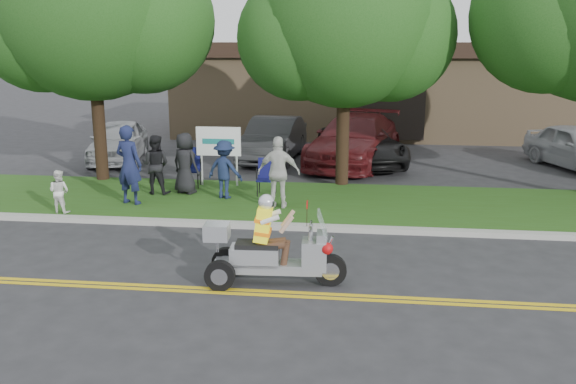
# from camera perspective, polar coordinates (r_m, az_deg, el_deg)

# --- Properties ---
(ground) EXTENTS (120.00, 120.00, 0.00)m
(ground) POSITION_cam_1_polar(r_m,az_deg,el_deg) (10.56, 0.92, -8.52)
(ground) COLOR #28282B
(ground) RESTS_ON ground
(centerline_near) EXTENTS (60.00, 0.10, 0.01)m
(centerline_near) POSITION_cam_1_polar(r_m,az_deg,el_deg) (10.03, 0.57, -9.74)
(centerline_near) COLOR gold
(centerline_near) RESTS_ON ground
(centerline_far) EXTENTS (60.00, 0.10, 0.01)m
(centerline_far) POSITION_cam_1_polar(r_m,az_deg,el_deg) (10.17, 0.67, -9.38)
(centerline_far) COLOR gold
(centerline_far) RESTS_ON ground
(curb) EXTENTS (60.00, 0.25, 0.12)m
(curb) POSITION_cam_1_polar(r_m,az_deg,el_deg) (13.40, 2.28, -3.33)
(curb) COLOR #A8A89E
(curb) RESTS_ON ground
(grass_verge) EXTENTS (60.00, 4.00, 0.10)m
(grass_verge) POSITION_cam_1_polar(r_m,az_deg,el_deg) (15.46, 2.93, -1.01)
(grass_verge) COLOR #284E14
(grass_verge) RESTS_ON ground
(commercial_building) EXTENTS (18.00, 8.20, 4.00)m
(commercial_building) POSITION_cam_1_polar(r_m,az_deg,el_deg) (28.78, 8.97, 9.71)
(commercial_building) COLOR #9E7F5B
(commercial_building) RESTS_ON ground
(tree_left) EXTENTS (6.62, 5.40, 7.78)m
(tree_left) POSITION_cam_1_polar(r_m,az_deg,el_deg) (18.34, -17.77, 15.83)
(tree_left) COLOR #332114
(tree_left) RESTS_ON ground
(tree_mid) EXTENTS (5.88, 4.80, 7.05)m
(tree_mid) POSITION_cam_1_polar(r_m,az_deg,el_deg) (16.96, 5.55, 15.21)
(tree_mid) COLOR #332114
(tree_mid) RESTS_ON ground
(business_sign) EXTENTS (1.25, 0.06, 1.75)m
(business_sign) POSITION_cam_1_polar(r_m,az_deg,el_deg) (17.00, -6.51, 4.43)
(business_sign) COLOR silver
(business_sign) RESTS_ON ground
(trike_scooter) EXTENTS (2.41, 0.82, 1.58)m
(trike_scooter) POSITION_cam_1_polar(r_m,az_deg,el_deg) (10.34, -1.83, -5.74)
(trike_scooter) COLOR black
(trike_scooter) RESTS_ON ground
(lawn_chair_a) EXTENTS (0.62, 0.63, 1.06)m
(lawn_chair_a) POSITION_cam_1_polar(r_m,az_deg,el_deg) (17.17, -9.09, 2.55)
(lawn_chair_a) COLOR black
(lawn_chair_a) RESTS_ON grass_verge
(lawn_chair_b) EXTENTS (0.51, 0.53, 0.95)m
(lawn_chair_b) POSITION_cam_1_polar(r_m,az_deg,el_deg) (16.02, -1.98, 1.67)
(lawn_chair_b) COLOR black
(lawn_chair_b) RESTS_ON grass_verge
(spectator_adult_left) EXTENTS (0.82, 0.66, 1.96)m
(spectator_adult_left) POSITION_cam_1_polar(r_m,az_deg,el_deg) (15.48, -14.65, 2.49)
(spectator_adult_left) COLOR #181E44
(spectator_adult_left) RESTS_ON grass_verge
(spectator_adult_mid) EXTENTS (0.80, 0.64, 1.57)m
(spectator_adult_mid) POSITION_cam_1_polar(r_m,az_deg,el_deg) (16.39, -12.29, 2.53)
(spectator_adult_mid) COLOR black
(spectator_adult_mid) RESTS_ON grass_verge
(spectator_adult_right) EXTENTS (1.02, 0.43, 1.74)m
(spectator_adult_right) POSITION_cam_1_polar(r_m,az_deg,el_deg) (14.62, -0.86, 1.84)
(spectator_adult_right) COLOR silver
(spectator_adult_right) RESTS_ON grass_verge
(spectator_chair_a) EXTENTS (1.09, 0.82, 1.50)m
(spectator_chair_a) POSITION_cam_1_polar(r_m,az_deg,el_deg) (15.65, -5.95, 2.11)
(spectator_chair_a) COLOR #182444
(spectator_chair_a) RESTS_ON grass_verge
(spectator_chair_b) EXTENTS (0.93, 0.80, 1.62)m
(spectator_chair_b) POSITION_cam_1_polar(r_m,az_deg,el_deg) (16.29, -9.60, 2.68)
(spectator_chair_b) COLOR black
(spectator_chair_b) RESTS_ON grass_verge
(child_right) EXTENTS (0.55, 0.46, 1.02)m
(child_right) POSITION_cam_1_polar(r_m,az_deg,el_deg) (15.24, -20.63, 0.06)
(child_right) COLOR white
(child_right) RESTS_ON grass_verge
(parked_car_far_left) EXTENTS (2.45, 4.37, 1.40)m
(parked_car_far_left) POSITION_cam_1_polar(r_m,az_deg,el_deg) (21.83, -15.59, 4.62)
(parked_car_far_left) COLOR #A0A2A7
(parked_car_far_left) RESTS_ON ground
(parked_car_left) EXTENTS (1.92, 4.62, 1.49)m
(parked_car_left) POSITION_cam_1_polar(r_m,az_deg,el_deg) (21.14, -1.38, 4.95)
(parked_car_left) COLOR #303032
(parked_car_left) RESTS_ON ground
(parked_car_mid) EXTENTS (3.40, 5.24, 1.34)m
(parked_car_mid) POSITION_cam_1_polar(r_m,az_deg,el_deg) (20.67, 6.91, 4.45)
(parked_car_mid) COLOR black
(parked_car_mid) RESTS_ON ground
(parked_car_right) EXTENTS (3.60, 6.04, 1.64)m
(parked_car_right) POSITION_cam_1_polar(r_m,az_deg,el_deg) (20.62, 6.25, 4.86)
(parked_car_right) COLOR #541316
(parked_car_right) RESTS_ON ground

